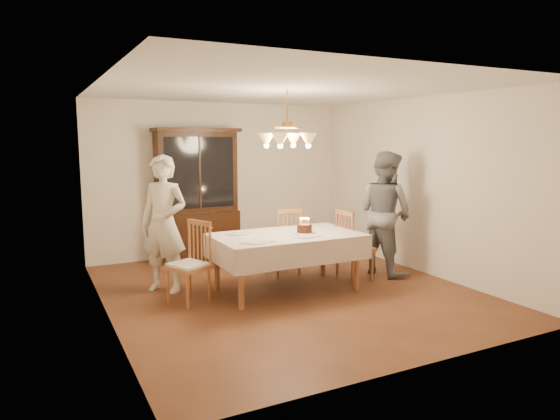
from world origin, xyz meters
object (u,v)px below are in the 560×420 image
china_hutch (197,197)px  chair_far_side (283,245)px  elderly_woman (164,224)px  birthday_cake (304,229)px  dining_table (287,240)px

china_hutch → chair_far_side: (0.82, -1.52, -0.60)m
chair_far_side → elderly_woman: bearing=-179.3°
chair_far_side → elderly_woman: size_ratio=0.56×
elderly_woman → birthday_cake: elderly_woman is taller
birthday_cake → dining_table: bearing=167.5°
dining_table → chair_far_side: chair_far_side is taller
dining_table → birthday_cake: 0.27m
elderly_woman → dining_table: bearing=19.0°
birthday_cake → elderly_woman: bearing=155.4°
chair_far_side → birthday_cake: (-0.09, -0.78, 0.37)m
elderly_woman → china_hutch: bearing=104.2°
dining_table → birthday_cake: bearing=-12.5°
chair_far_side → birthday_cake: chair_far_side is taller
elderly_woman → birthday_cake: size_ratio=5.96×
dining_table → birthday_cake: (0.23, -0.05, 0.13)m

